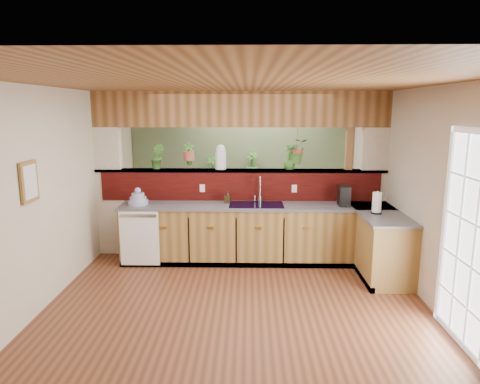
{
  "coord_description": "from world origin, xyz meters",
  "views": [
    {
      "loc": [
        0.13,
        -5.36,
        2.34
      ],
      "look_at": [
        0.01,
        0.7,
        1.15
      ],
      "focal_mm": 32.0,
      "sensor_mm": 36.0,
      "label": 1
    }
  ],
  "objects_px": {
    "dish_stack": "(138,199)",
    "soap_dispenser": "(228,197)",
    "coffee_maker": "(344,197)",
    "paper_towel": "(377,203)",
    "glass_jar": "(221,157)",
    "faucet": "(260,188)",
    "shelving_console": "(233,199)"
  },
  "relations": [
    {
      "from": "soap_dispenser",
      "to": "paper_towel",
      "type": "distance_m",
      "value": 2.2
    },
    {
      "from": "faucet",
      "to": "coffee_maker",
      "type": "distance_m",
      "value": 1.28
    },
    {
      "from": "dish_stack",
      "to": "soap_dispenser",
      "type": "distance_m",
      "value": 1.36
    },
    {
      "from": "soap_dispenser",
      "to": "glass_jar",
      "type": "xyz_separation_m",
      "value": [
        -0.12,
        0.26,
        0.59
      ]
    },
    {
      "from": "faucet",
      "to": "coffee_maker",
      "type": "bearing_deg",
      "value": -8.8
    },
    {
      "from": "coffee_maker",
      "to": "shelving_console",
      "type": "distance_m",
      "value": 2.95
    },
    {
      "from": "glass_jar",
      "to": "shelving_console",
      "type": "height_order",
      "value": "glass_jar"
    },
    {
      "from": "dish_stack",
      "to": "coffee_maker",
      "type": "height_order",
      "value": "coffee_maker"
    },
    {
      "from": "faucet",
      "to": "glass_jar",
      "type": "height_order",
      "value": "glass_jar"
    },
    {
      "from": "coffee_maker",
      "to": "shelving_console",
      "type": "relative_size",
      "value": 0.21
    },
    {
      "from": "faucet",
      "to": "paper_towel",
      "type": "distance_m",
      "value": 1.74
    },
    {
      "from": "faucet",
      "to": "soap_dispenser",
      "type": "distance_m",
      "value": 0.51
    },
    {
      "from": "soap_dispenser",
      "to": "coffee_maker",
      "type": "xyz_separation_m",
      "value": [
        1.76,
        -0.15,
        0.04
      ]
    },
    {
      "from": "dish_stack",
      "to": "glass_jar",
      "type": "height_order",
      "value": "glass_jar"
    },
    {
      "from": "soap_dispenser",
      "to": "glass_jar",
      "type": "bearing_deg",
      "value": 115.41
    },
    {
      "from": "dish_stack",
      "to": "paper_towel",
      "type": "distance_m",
      "value": 3.49
    },
    {
      "from": "dish_stack",
      "to": "soap_dispenser",
      "type": "bearing_deg",
      "value": 6.28
    },
    {
      "from": "dish_stack",
      "to": "soap_dispenser",
      "type": "relative_size",
      "value": 1.56
    },
    {
      "from": "coffee_maker",
      "to": "glass_jar",
      "type": "relative_size",
      "value": 0.77
    },
    {
      "from": "dish_stack",
      "to": "paper_towel",
      "type": "bearing_deg",
      "value": -7.94
    },
    {
      "from": "dish_stack",
      "to": "shelving_console",
      "type": "height_order",
      "value": "dish_stack"
    },
    {
      "from": "shelving_console",
      "to": "paper_towel",
      "type": "bearing_deg",
      "value": -69.83
    },
    {
      "from": "shelving_console",
      "to": "soap_dispenser",
      "type": "bearing_deg",
      "value": -106.97
    },
    {
      "from": "glass_jar",
      "to": "faucet",
      "type": "bearing_deg",
      "value": -19.15
    },
    {
      "from": "faucet",
      "to": "glass_jar",
      "type": "bearing_deg",
      "value": 160.85
    },
    {
      "from": "faucet",
      "to": "dish_stack",
      "type": "bearing_deg",
      "value": -174.11
    },
    {
      "from": "dish_stack",
      "to": "paper_towel",
      "type": "height_order",
      "value": "paper_towel"
    },
    {
      "from": "coffee_maker",
      "to": "paper_towel",
      "type": "bearing_deg",
      "value": -52.2
    },
    {
      "from": "dish_stack",
      "to": "shelving_console",
      "type": "distance_m",
      "value": 2.72
    },
    {
      "from": "dish_stack",
      "to": "glass_jar",
      "type": "xyz_separation_m",
      "value": [
        1.23,
        0.41,
        0.6
      ]
    },
    {
      "from": "glass_jar",
      "to": "shelving_console",
      "type": "relative_size",
      "value": 0.27
    },
    {
      "from": "coffee_maker",
      "to": "glass_jar",
      "type": "bearing_deg",
      "value": 169.43
    }
  ]
}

